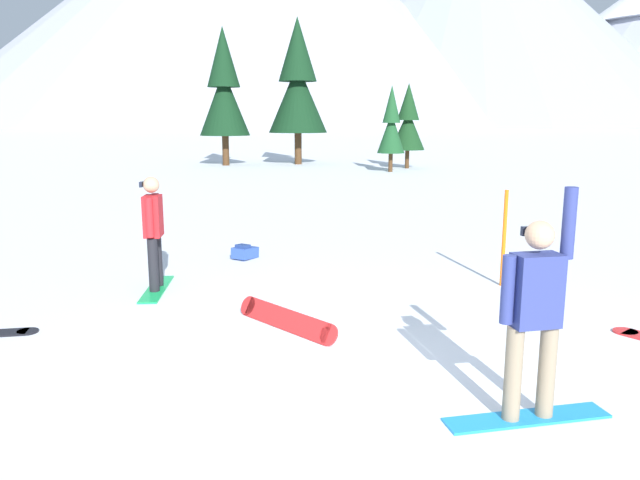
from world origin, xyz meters
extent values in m
plane|color=white|center=(0.00, 0.00, 0.00)|extent=(800.00, 800.00, 0.00)
cube|color=#1E8CD8|center=(1.51, -0.86, 0.01)|extent=(1.40, 1.03, 0.02)
cylinder|color=gray|center=(1.37, -0.95, 0.44)|extent=(0.15, 0.15, 0.83)
cylinder|color=gray|center=(1.64, -0.78, 0.44)|extent=(0.15, 0.15, 0.83)
cube|color=navy|center=(1.51, -0.86, 1.17)|extent=(0.47, 0.42, 0.62)
cylinder|color=navy|center=(1.29, -1.00, 1.19)|extent=(0.11, 0.11, 0.58)
cylinder|color=navy|center=(1.73, -0.72, 1.73)|extent=(0.11, 0.11, 0.60)
sphere|color=tan|center=(1.51, -0.86, 1.64)|extent=(0.24, 0.24, 0.24)
cube|color=black|center=(1.43, -0.75, 1.65)|extent=(0.16, 0.12, 0.08)
cube|color=#19B259|center=(-3.97, 1.51, 0.01)|extent=(0.88, 1.49, 0.02)
cylinder|color=black|center=(-3.90, 1.37, 0.43)|extent=(0.15, 0.15, 0.81)
cylinder|color=black|center=(-4.03, 1.66, 0.43)|extent=(0.15, 0.15, 0.81)
cube|color=red|center=(-3.97, 1.51, 1.14)|extent=(0.38, 0.46, 0.62)
cylinder|color=red|center=(-3.86, 1.28, 1.16)|extent=(0.11, 0.11, 0.58)
cylinder|color=red|center=(-4.08, 1.75, 1.16)|extent=(0.11, 0.11, 0.58)
sphere|color=tan|center=(-3.97, 1.51, 1.61)|extent=(0.24, 0.24, 0.24)
cube|color=black|center=(-4.10, 1.46, 1.62)|extent=(0.11, 0.17, 0.08)
cylinder|color=red|center=(2.56, 1.88, 0.01)|extent=(0.39, 0.39, 0.02)
cube|color=red|center=(-1.41, 0.57, 0.12)|extent=(1.45, 0.82, 0.24)
cylinder|color=red|center=(-0.72, 0.23, 0.12)|extent=(0.30, 0.25, 0.24)
cylinder|color=red|center=(-2.10, 0.91, 0.12)|extent=(0.30, 0.25, 0.24)
cube|color=black|center=(-1.18, 0.50, 0.14)|extent=(0.24, 0.20, 0.16)
cube|color=black|center=(-1.59, 0.71, 0.14)|extent=(0.24, 0.20, 0.16)
cylinder|color=black|center=(-4.32, -0.66, 0.01)|extent=(0.35, 0.35, 0.02)
cube|color=#2D4C9E|center=(-3.67, 3.89, 0.11)|extent=(0.41, 0.51, 0.23)
cube|color=navy|center=(-3.69, 3.83, 0.25)|extent=(0.26, 0.24, 0.07)
cylinder|color=black|center=(-3.63, 4.12, 0.10)|extent=(0.05, 0.12, 0.02)
cylinder|color=orange|center=(0.97, 3.60, 0.75)|extent=(0.06, 0.06, 1.51)
cylinder|color=#472D19|center=(-15.23, 24.14, 0.82)|extent=(0.37, 0.37, 1.63)
cone|color=black|center=(-15.23, 24.14, 3.37)|extent=(2.74, 2.74, 3.48)
cone|color=black|center=(-15.23, 24.14, 5.80)|extent=(1.78, 1.78, 3.19)
cylinder|color=#472D19|center=(-5.69, 23.24, 0.45)|extent=(0.21, 0.21, 0.91)
cone|color=#194723|center=(-5.69, 23.24, 1.88)|extent=(1.33, 1.33, 1.94)
cone|color=#194723|center=(-5.69, 23.24, 3.23)|extent=(0.86, 0.86, 1.77)
cylinder|color=#472D19|center=(-5.40, 25.64, 0.48)|extent=(0.22, 0.22, 0.96)
cone|color=#143819|center=(-5.40, 25.64, 1.97)|extent=(1.75, 1.75, 2.03)
cone|color=#143819|center=(-5.40, 25.64, 3.40)|extent=(1.14, 1.14, 1.86)
cylinder|color=#472D19|center=(-11.82, 26.35, 0.88)|extent=(0.40, 0.40, 1.77)
cone|color=black|center=(-11.82, 26.35, 3.65)|extent=(3.27, 3.27, 3.76)
cone|color=black|center=(-11.82, 26.35, 6.29)|extent=(2.12, 2.12, 3.45)
cone|color=#9EA3B2|center=(-103.95, 200.49, 43.58)|extent=(212.64, 212.64, 87.16)
cone|color=#8C93A3|center=(-28.45, 227.47, 37.71)|extent=(159.14, 159.14, 75.41)
camera|label=1|loc=(1.54, -6.15, 2.58)|focal=34.59mm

